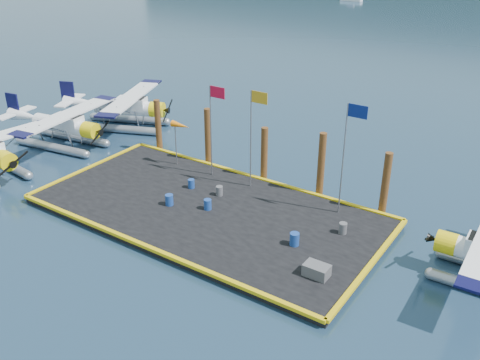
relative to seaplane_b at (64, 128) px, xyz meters
The scene contains 21 objects.
ground 15.31m from the seaplane_b, ahead, with size 4000.00×4000.00×0.00m, color #172D46.
dock 15.29m from the seaplane_b, ahead, with size 20.00×10.00×0.40m, color black.
dock_bumpers 15.27m from the seaplane_b, ahead, with size 20.25×10.25×0.18m, color gold, non-canonical shape.
seaplane_b is the anchor object (origin of this frame).
seaplane_c 5.63m from the seaplane_b, 79.61° to the left, with size 9.46×9.99×3.63m.
drum_0 12.71m from the seaplane_b, ahead, with size 0.41×0.41×0.57m, color navy.
drum_1 15.36m from the seaplane_b, ahead, with size 0.44×0.44×0.62m, color navy.
drum_2 21.34m from the seaplane_b, ahead, with size 0.49×0.49×0.69m, color navy.
drum_3 13.40m from the seaplane_b, 13.91° to the right, with size 0.47×0.47×0.66m, color navy.
drum_4 22.72m from the seaplane_b, ahead, with size 0.43×0.43×0.61m, color #4F4E53.
drum_5 14.72m from the seaplane_b, ahead, with size 0.42×0.42×0.59m, color #4F4E53.
crate 23.73m from the seaplane_b, 11.27° to the right, with size 1.19×0.79×0.59m, color #4F4E53.
flagpole_red 13.17m from the seaplane_b, ahead, with size 1.14×0.08×6.00m.
flagpole_yellow 16.11m from the seaplane_b, ahead, with size 1.14×0.08×6.20m.
flagpole_blue 22.03m from the seaplane_b, ahead, with size 1.14×0.08×6.50m.
windsock 10.29m from the seaplane_b, ahead, with size 1.40×0.44×3.12m.
piling_0 7.28m from the seaplane_b, 25.44° to the left, with size 0.44×0.44×4.00m, color #4A2E15.
piling_1 11.50m from the seaplane_b, 15.75° to the left, with size 0.44×0.44×4.20m, color #4A2E15.
piling_2 15.87m from the seaplane_b, 11.34° to the left, with size 0.44×0.44×3.80m, color #4A2E15.
piling_3 19.82m from the seaplane_b, ahead, with size 0.44×0.44×4.30m, color #4A2E15.
piling_4 23.77m from the seaplane_b, ahead, with size 0.44×0.44×4.00m, color #4A2E15.
Camera 1 is at (16.77, -21.42, 15.44)m, focal length 40.00 mm.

